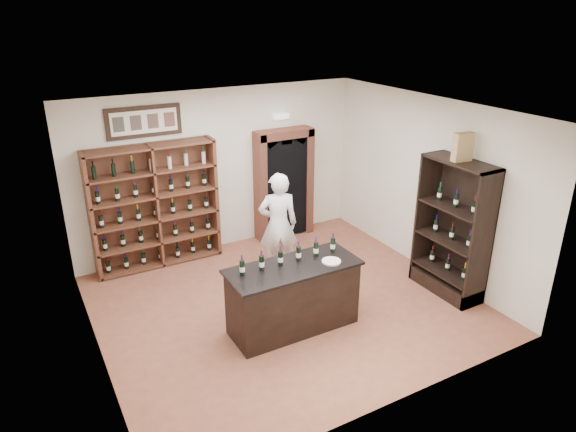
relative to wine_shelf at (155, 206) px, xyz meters
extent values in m
plane|color=#98533D|center=(1.30, -2.33, -1.10)|extent=(5.50, 5.50, 0.00)
plane|color=white|center=(1.30, -2.33, 1.90)|extent=(5.50, 5.50, 0.00)
cube|color=white|center=(1.30, 0.17, 0.40)|extent=(5.50, 0.04, 3.00)
cube|color=white|center=(-1.45, -2.33, 0.40)|extent=(0.04, 5.00, 3.00)
cube|color=white|center=(4.05, -2.33, 0.40)|extent=(0.04, 5.00, 3.00)
cube|color=brown|center=(0.00, 0.14, 0.00)|extent=(2.20, 0.02, 2.20)
cube|color=brown|center=(-1.07, -0.04, 0.00)|extent=(0.06, 0.38, 2.20)
cube|color=brown|center=(1.07, -0.04, 0.00)|extent=(0.06, 0.38, 2.20)
cube|color=brown|center=(0.00, -0.04, 0.00)|extent=(0.04, 0.38, 2.20)
cube|color=brown|center=(0.00, -0.04, -1.06)|extent=(2.18, 0.38, 0.04)
cube|color=brown|center=(0.00, -0.04, -0.64)|extent=(2.18, 0.38, 0.04)
cube|color=brown|center=(0.00, -0.04, -0.21)|extent=(2.18, 0.38, 0.03)
cube|color=brown|center=(0.00, -0.04, 0.21)|extent=(2.18, 0.38, 0.04)
cube|color=brown|center=(0.00, -0.04, 0.64)|extent=(2.18, 0.38, 0.04)
cube|color=brown|center=(0.00, -0.04, 1.06)|extent=(2.18, 0.38, 0.04)
cube|color=black|center=(0.00, 0.14, 1.45)|extent=(1.25, 0.04, 0.52)
cube|color=black|center=(2.55, 0.00, -0.04)|extent=(0.97, 0.29, 2.05)
cube|color=#984F3B|center=(2.04, -0.02, -0.02)|extent=(0.14, 0.35, 2.15)
cube|color=#984F3B|center=(3.06, -0.02, -0.02)|extent=(0.14, 0.35, 2.15)
cube|color=#984F3B|center=(2.55, -0.02, 0.99)|extent=(1.15, 0.35, 0.16)
cube|color=white|center=(2.55, 0.09, 1.30)|extent=(0.30, 0.10, 0.10)
cube|color=black|center=(1.10, -2.93, -0.63)|extent=(1.80, 0.70, 0.94)
cube|color=black|center=(1.10, -2.93, -0.12)|extent=(1.88, 0.78, 0.04)
cylinder|color=black|center=(0.38, -2.83, 0.01)|extent=(0.07, 0.07, 0.21)
cylinder|color=white|center=(0.38, -2.83, -0.01)|extent=(0.07, 0.07, 0.07)
cylinder|color=#522461|center=(0.38, -2.83, 0.16)|extent=(0.03, 0.03, 0.09)
cylinder|color=black|center=(0.67, -2.83, 0.01)|extent=(0.07, 0.07, 0.21)
cylinder|color=white|center=(0.67, -2.83, -0.01)|extent=(0.07, 0.07, 0.07)
cylinder|color=#522461|center=(0.67, -2.83, 0.16)|extent=(0.03, 0.03, 0.09)
cylinder|color=black|center=(0.96, -2.83, 0.01)|extent=(0.07, 0.07, 0.21)
cylinder|color=white|center=(0.96, -2.83, -0.01)|extent=(0.07, 0.07, 0.07)
cylinder|color=#522461|center=(0.96, -2.83, 0.16)|extent=(0.03, 0.03, 0.09)
cylinder|color=black|center=(1.24, -2.83, 0.01)|extent=(0.07, 0.07, 0.21)
cylinder|color=white|center=(1.24, -2.83, -0.01)|extent=(0.07, 0.07, 0.07)
cylinder|color=#522461|center=(1.24, -2.83, 0.16)|extent=(0.03, 0.03, 0.09)
cylinder|color=black|center=(1.53, -2.83, 0.01)|extent=(0.07, 0.07, 0.21)
cylinder|color=white|center=(1.53, -2.83, -0.01)|extent=(0.07, 0.07, 0.07)
cylinder|color=#522461|center=(1.53, -2.83, 0.16)|extent=(0.03, 0.03, 0.09)
cylinder|color=black|center=(1.82, -2.83, 0.01)|extent=(0.07, 0.07, 0.21)
cylinder|color=white|center=(1.82, -2.83, -0.01)|extent=(0.07, 0.07, 0.07)
cylinder|color=#522461|center=(1.82, -2.83, 0.16)|extent=(0.03, 0.03, 0.09)
cube|color=black|center=(4.02, -3.23, 0.00)|extent=(0.02, 1.20, 2.20)
cube|color=black|center=(3.79, -3.81, 0.00)|extent=(0.48, 0.04, 2.20)
cube|color=black|center=(3.79, -2.65, 0.00)|extent=(0.48, 0.04, 2.20)
cube|color=black|center=(3.79, -3.23, 1.08)|extent=(0.48, 1.20, 0.04)
cube|color=black|center=(3.79, -3.23, -0.98)|extent=(0.48, 1.20, 0.24)
cube|color=black|center=(3.79, -3.23, -0.75)|extent=(0.48, 1.16, 0.03)
cube|color=black|center=(3.79, -3.23, -0.20)|extent=(0.48, 1.16, 0.03)
cube|color=black|center=(3.79, -3.23, 0.35)|extent=(0.48, 1.16, 0.03)
imported|color=white|center=(1.69, -1.38, -0.19)|extent=(0.77, 0.62, 1.82)
cylinder|color=white|center=(1.62, -3.09, -0.09)|extent=(0.27, 0.27, 0.02)
cube|color=tan|center=(3.77, -3.24, 1.31)|extent=(0.31, 0.16, 0.42)
camera|label=1|loc=(-2.02, -8.38, 3.22)|focal=32.00mm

